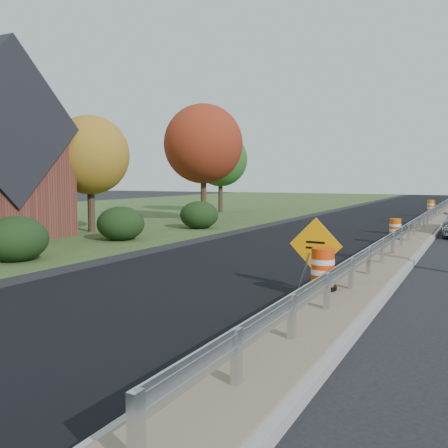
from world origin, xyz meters
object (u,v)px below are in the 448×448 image
at_px(barrel_median_mid, 395,229).
at_px(barrel_median_far, 431,207).
at_px(barrel_median_near, 323,270).
at_px(caution_sign, 315,274).

relative_size(barrel_median_mid, barrel_median_far, 0.86).
bearing_deg(barrel_median_far, barrel_median_near, -90.00).
xyz_separation_m(caution_sign, barrel_median_near, (0.35, -0.57, 0.22)).
bearing_deg(caution_sign, barrel_median_far, 92.84).
height_order(caution_sign, barrel_median_near, caution_sign).
height_order(barrel_median_near, barrel_median_mid, barrel_median_near).
relative_size(caution_sign, barrel_median_mid, 2.15).
xyz_separation_m(barrel_median_near, barrel_median_far, (0.00, 27.06, 0.02)).
distance_m(barrel_median_near, barrel_median_mid, 10.61).
distance_m(caution_sign, barrel_median_mid, 10.05).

